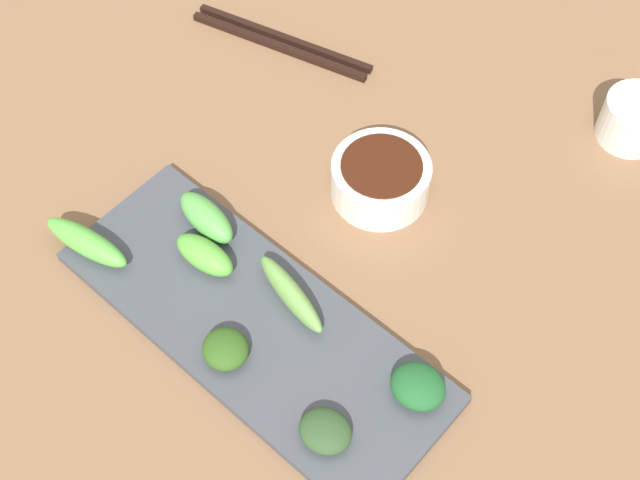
% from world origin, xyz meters
% --- Properties ---
extents(tabletop, '(2.10, 2.10, 0.02)m').
position_xyz_m(tabletop, '(0.00, 0.00, 0.01)').
color(tabletop, '#846042').
rests_on(tabletop, ground).
extents(sauce_bowl, '(0.10, 0.10, 0.05)m').
position_xyz_m(sauce_bowl, '(-0.13, -0.04, 0.04)').
color(sauce_bowl, white).
rests_on(sauce_bowl, tabletop).
extents(serving_plate, '(0.15, 0.40, 0.01)m').
position_xyz_m(serving_plate, '(0.07, -0.03, 0.03)').
color(serving_plate, '#434850').
rests_on(serving_plate, tabletop).
extents(broccoli_leafy_0, '(0.05, 0.05, 0.02)m').
position_xyz_m(broccoli_leafy_0, '(0.11, 0.10, 0.04)').
color(broccoli_leafy_0, '#2F4C28').
rests_on(broccoli_leafy_0, serving_plate).
extents(broccoli_stalk_1, '(0.04, 0.08, 0.03)m').
position_xyz_m(broccoli_stalk_1, '(0.03, -0.14, 0.05)').
color(broccoli_stalk_1, '#5CB34F').
rests_on(broccoli_stalk_1, serving_plate).
extents(broccoli_leafy_2, '(0.05, 0.05, 0.02)m').
position_xyz_m(broccoli_leafy_2, '(0.11, -0.02, 0.04)').
color(broccoli_leafy_2, '#30581C').
rests_on(broccoli_leafy_2, serving_plate).
extents(broccoli_stalk_3, '(0.04, 0.10, 0.03)m').
position_xyz_m(broccoli_stalk_3, '(0.12, -0.20, 0.05)').
color(broccoli_stalk_3, '#5CB645').
rests_on(broccoli_stalk_3, serving_plate).
extents(broccoli_stalk_4, '(0.04, 0.07, 0.03)m').
position_xyz_m(broccoli_stalk_4, '(0.06, -0.11, 0.05)').
color(broccoli_stalk_4, '#5EB43F').
rests_on(broccoli_stalk_4, serving_plate).
extents(broccoli_stalk_5, '(0.04, 0.10, 0.03)m').
position_xyz_m(broccoli_stalk_5, '(0.03, -0.01, 0.05)').
color(broccoli_stalk_5, '#6EA54C').
rests_on(broccoli_stalk_5, serving_plate).
extents(broccoli_leafy_6, '(0.05, 0.06, 0.02)m').
position_xyz_m(broccoli_leafy_6, '(0.03, 0.13, 0.04)').
color(broccoli_leafy_6, '#1F5C2B').
rests_on(broccoli_leafy_6, serving_plate).
extents(chopsticks, '(0.08, 0.23, 0.01)m').
position_xyz_m(chopsticks, '(-0.22, -0.27, 0.02)').
color(chopsticks, black).
rests_on(chopsticks, tabletop).
extents(tea_cup, '(0.07, 0.07, 0.05)m').
position_xyz_m(tea_cup, '(-0.37, 0.12, 0.05)').
color(tea_cup, white).
rests_on(tea_cup, tabletop).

